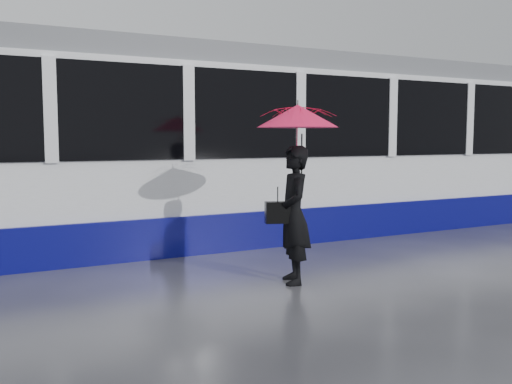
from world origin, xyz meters
TOP-DOWN VIEW (x-y plane):
  - ground at (0.00, 0.00)m, footprint 90.00×90.00m
  - rails at (0.00, 2.50)m, footprint 34.00×1.51m
  - woman at (0.94, -0.90)m, footprint 0.59×0.73m
  - umbrella at (0.99, -0.90)m, footprint 1.29×1.29m
  - handbag at (0.72, -0.88)m, footprint 0.34×0.23m

SIDE VIEW (x-z plane):
  - ground at x=0.00m, z-range 0.00..0.00m
  - rails at x=0.00m, z-range 0.00..0.02m
  - woman at x=0.94m, z-range 0.00..1.73m
  - handbag at x=0.72m, z-range 0.68..1.13m
  - umbrella at x=0.99m, z-range 1.31..2.48m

